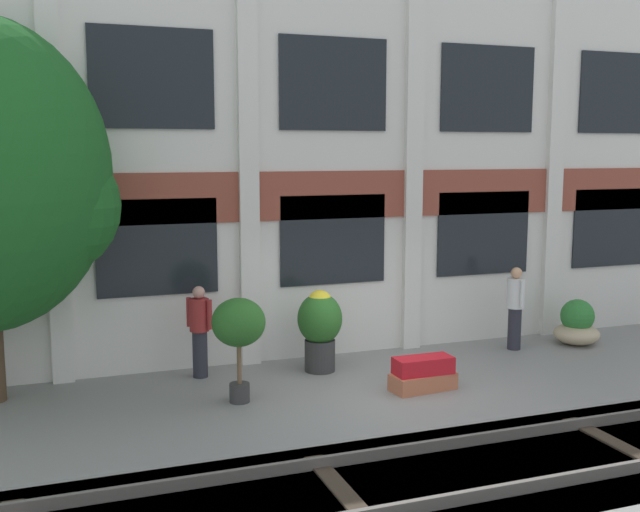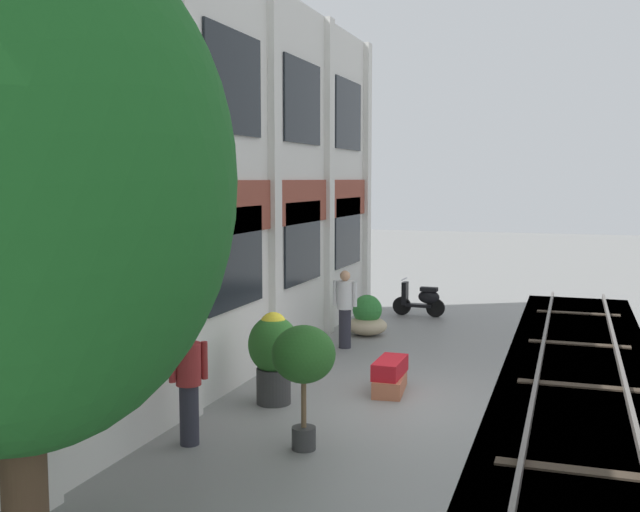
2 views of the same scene
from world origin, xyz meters
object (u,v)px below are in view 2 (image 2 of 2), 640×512
broadleaf_tree (12,193)px  scooter_near_curb (421,300)px  resident_watching_tracks (189,382)px  potted_plant_ribbed_drum (273,351)px  potted_plant_wide_bowl (367,318)px  potted_plant_square_trough (390,376)px  resident_by_doorway (345,307)px  potted_plant_tall_urn (304,359)px

broadleaf_tree → scooter_near_curb: 14.10m
scooter_near_curb → resident_watching_tracks: 10.48m
potted_plant_ribbed_drum → potted_plant_wide_bowl: potted_plant_ribbed_drum is taller
potted_plant_square_trough → scooter_near_curb: (7.08, 0.85, 0.17)m
potted_plant_ribbed_drum → resident_watching_tracks: 2.12m
broadleaf_tree → scooter_near_curb: (13.74, -0.99, -3.01)m
potted_plant_wide_bowl → resident_watching_tracks: 7.70m
potted_plant_wide_bowl → scooter_near_curb: bearing=-14.7°
broadleaf_tree → resident_by_doorway: 9.91m
potted_plant_ribbed_drum → scooter_near_curb: (8.32, -0.75, -0.42)m
potted_plant_wide_bowl → resident_watching_tracks: (-7.67, 0.40, 0.48)m
potted_plant_tall_urn → potted_plant_ribbed_drum: potted_plant_tall_urn is taller
potted_plant_ribbed_drum → scooter_near_curb: size_ratio=1.07×
scooter_near_curb → broadleaf_tree: bearing=88.7°
potted_plant_wide_bowl → potted_plant_ribbed_drum: bearing=179.6°
scooter_near_curb → resident_by_doorway: (-4.17, 0.82, 0.45)m
scooter_near_curb → resident_watching_tracks: (-10.41, 1.12, 0.43)m
broadleaf_tree → resident_watching_tracks: (3.34, 0.13, -2.58)m
scooter_near_curb → potted_plant_wide_bowl: bearing=78.1°
potted_plant_square_trough → resident_watching_tracks: size_ratio=0.70×
potted_plant_square_trough → potted_plant_wide_bowl: bearing=19.9°
potted_plant_square_trough → potted_plant_tall_urn: bearing=171.4°
potted_plant_square_trough → resident_watching_tracks: 3.91m
scooter_near_curb → potted_plant_ribbed_drum: bearing=87.7°
potted_plant_tall_urn → potted_plant_ribbed_drum: bearing=33.1°
broadleaf_tree → potted_plant_tall_urn: broadleaf_tree is taller
broadleaf_tree → potted_plant_square_trough: (6.66, -1.84, -3.18)m
potted_plant_wide_bowl → scooter_near_curb: size_ratio=0.67×
potted_plant_ribbed_drum → potted_plant_wide_bowl: (5.58, -0.04, -0.47)m
potted_plant_wide_bowl → scooter_near_curb: (2.74, -0.72, 0.05)m
broadleaf_tree → potted_plant_wide_bowl: bearing=-1.4°
potted_plant_wide_bowl → potted_plant_square_trough: (-4.35, -1.57, -0.12)m
potted_plant_ribbed_drum → resident_by_doorway: 4.15m
potted_plant_tall_urn → potted_plant_wide_bowl: 7.48m
potted_plant_tall_urn → resident_by_doorway: bearing=11.6°
potted_plant_square_trough → resident_by_doorway: (2.92, 1.67, 0.62)m
potted_plant_square_trough → potted_plant_ribbed_drum: bearing=127.5°
potted_plant_ribbed_drum → potted_plant_square_trough: size_ratio=1.31×
potted_plant_wide_bowl → potted_plant_tall_urn: bearing=-171.4°
potted_plant_wide_bowl → resident_watching_tracks: bearing=177.0°
potted_plant_tall_urn → scooter_near_curb: 10.12m
potted_plant_wide_bowl → scooter_near_curb: 2.83m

